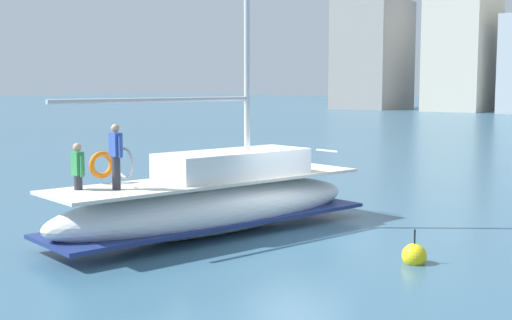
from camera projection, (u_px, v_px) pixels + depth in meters
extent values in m
plane|color=#38607A|center=(297.00, 233.00, 18.31)|extent=(400.00, 400.00, 0.00)
ellipsoid|color=white|center=(213.00, 207.00, 18.24)|extent=(4.65, 9.90, 1.40)
cube|color=navy|center=(213.00, 219.00, 18.27)|extent=(4.63, 9.71, 0.10)
cube|color=beige|center=(213.00, 180.00, 18.16)|extent=(4.35, 9.38, 0.08)
cube|color=white|center=(234.00, 164.00, 18.58)|extent=(2.68, 4.60, 0.70)
cylinder|color=#B7B7BC|center=(158.00, 100.00, 16.83)|extent=(1.51, 5.62, 0.12)
cylinder|color=silver|center=(327.00, 151.00, 20.96)|extent=(0.89, 0.28, 0.06)
torus|color=orange|center=(102.00, 165.00, 17.28)|extent=(0.31, 0.71, 0.70)
cylinder|color=#33333D|center=(116.00, 173.00, 16.25)|extent=(0.20, 0.20, 0.80)
cube|color=#3351AD|center=(116.00, 145.00, 16.17)|extent=(0.36, 0.27, 0.56)
sphere|color=tan|center=(115.00, 128.00, 16.13)|extent=(0.20, 0.20, 0.20)
cylinder|color=#3351AD|center=(111.00, 146.00, 16.34)|extent=(0.09, 0.09, 0.50)
cylinder|color=#3351AD|center=(120.00, 147.00, 16.01)|extent=(0.09, 0.09, 0.50)
cylinder|color=#33333D|center=(78.00, 182.00, 16.22)|extent=(0.20, 0.20, 0.35)
cube|color=#338C4C|center=(78.00, 164.00, 16.17)|extent=(0.36, 0.27, 0.56)
sphere|color=tan|center=(77.00, 147.00, 16.13)|extent=(0.20, 0.20, 0.20)
cylinder|color=#338C4C|center=(74.00, 165.00, 16.34)|extent=(0.09, 0.09, 0.50)
cylinder|color=#338C4C|center=(82.00, 166.00, 16.01)|extent=(0.09, 0.09, 0.50)
torus|color=silver|center=(125.00, 163.00, 16.38)|extent=(0.75, 0.24, 0.76)
sphere|color=yellow|center=(414.00, 256.00, 15.20)|extent=(0.56, 0.56, 0.56)
cylinder|color=black|center=(415.00, 243.00, 15.17)|extent=(0.04, 0.04, 0.60)
cube|color=gray|center=(373.00, 55.00, 111.97)|extent=(9.50, 12.75, 17.72)
cube|color=beige|center=(463.00, 46.00, 102.02)|extent=(8.42, 12.46, 19.47)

